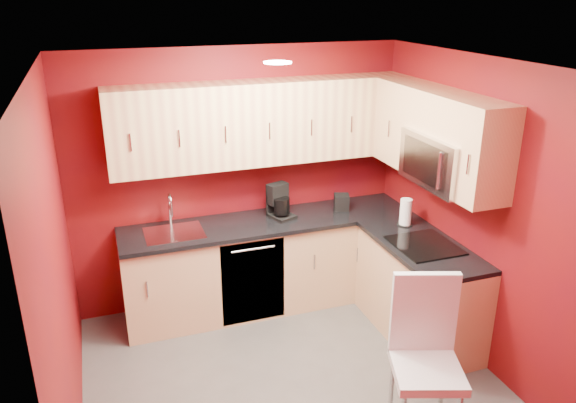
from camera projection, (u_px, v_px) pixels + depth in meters
floor at (291, 380)px, 4.54m from camera, size 3.20×3.20×0.00m
ceiling at (292, 65)px, 3.66m from camera, size 3.20×3.20×0.00m
wall_back at (239, 178)px, 5.42m from camera, size 3.20×0.00×3.20m
wall_front at (394, 359)px, 2.78m from camera, size 3.20×0.00×3.20m
wall_left at (58, 274)px, 3.60m from camera, size 0.00×3.00×3.00m
wall_right at (475, 213)px, 4.60m from camera, size 0.00×3.00×3.00m
base_cabinets_back at (269, 264)px, 5.51m from camera, size 2.80×0.60×0.87m
base_cabinets_right at (419, 291)px, 5.01m from camera, size 0.60×1.30×0.87m
countertop_back at (269, 222)px, 5.34m from camera, size 2.80×0.63×0.04m
countertop_right at (422, 246)px, 4.83m from camera, size 0.63×1.27×0.04m
upper_cabinets_back at (263, 122)px, 5.13m from camera, size 2.80×0.35×0.75m
upper_cabinets_right at (434, 126)px, 4.70m from camera, size 0.35×1.55×0.75m
microwave at (444, 160)px, 4.56m from camera, size 0.42×0.76×0.42m
cooktop at (424, 245)px, 4.79m from camera, size 0.50×0.55×0.01m
sink at (174, 229)px, 5.05m from camera, size 0.52×0.42×0.35m
dishwasher_front at (253, 282)px, 5.18m from camera, size 0.60×0.02×0.82m
downlight at (278, 62)px, 3.93m from camera, size 0.20×0.20×0.01m
coffee_maker at (282, 202)px, 5.33m from camera, size 0.27×0.31×0.33m
napkin_holder at (341, 202)px, 5.56m from camera, size 0.19×0.19×0.16m
paper_towel at (406, 212)px, 5.18m from camera, size 0.18×0.18×0.25m
dining_chair at (428, 362)px, 3.84m from camera, size 0.60×0.61×1.15m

